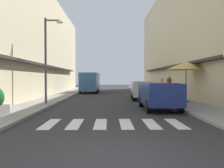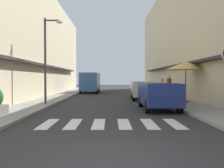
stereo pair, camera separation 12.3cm
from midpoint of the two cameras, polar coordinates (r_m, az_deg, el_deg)
ground_plane at (r=21.92m, az=-0.11°, el=-3.20°), size 91.84×91.84×0.00m
sidewalk_left at (r=22.40m, az=-12.32°, el=-2.98°), size 2.23×58.44×0.12m
sidewalk_right at (r=22.44m, az=12.08°, el=-2.97°), size 2.23×58.44×0.12m
building_row_left at (r=24.61m, az=-20.20°, el=9.12°), size 5.50×39.57×10.21m
building_row_right at (r=24.79m, az=19.91°, el=10.82°), size 5.50×39.57×11.71m
crosswalk at (r=9.54m, az=0.25°, el=-9.01°), size 5.20×2.20×0.01m
parked_car_near at (r=13.89m, az=10.71°, el=-2.00°), size 1.82×4.19×1.47m
parked_car_mid at (r=20.25m, az=7.20°, el=-0.97°), size 1.95×4.08×1.47m
delivery_van at (r=29.77m, az=-4.83°, el=0.69°), size 2.11×5.44×2.37m
street_lamp at (r=16.49m, az=-14.08°, el=7.19°), size 1.19×0.28×5.40m
cafe_umbrella at (r=17.52m, az=16.58°, el=3.99°), size 2.71×2.71×2.72m
pedestrian_walking_near at (r=19.94m, az=13.01°, el=-0.54°), size 0.34×0.34×1.82m
pedestrian_walking_far at (r=26.70m, az=11.45°, el=-0.24°), size 0.34×0.34×1.70m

